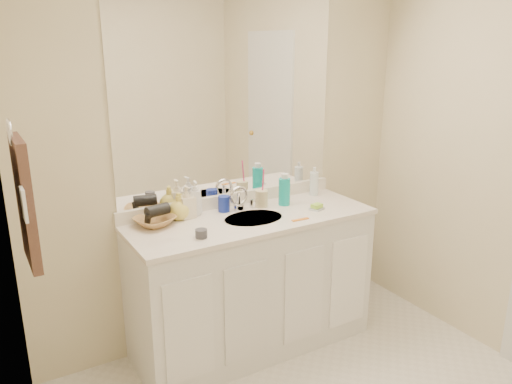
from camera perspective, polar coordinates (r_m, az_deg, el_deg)
The scene contains 25 objects.
wall_back at distance 3.17m, azimuth -3.01°, elevation 4.06°, with size 2.60×0.02×2.40m, color beige.
wall_left at distance 1.60m, azimuth -23.15°, elevation -10.45°, with size 0.02×2.60×2.40m, color beige.
vanity_cabinet at distance 3.21m, azimuth -0.46°, elevation -10.53°, with size 1.50×0.55×0.85m, color white.
countertop at distance 3.03m, azimuth -0.48°, elevation -3.12°, with size 1.52×0.57×0.03m, color white.
backsplash at distance 3.23m, azimuth -2.81°, elevation -0.84°, with size 1.52×0.03×0.08m, color white.
sink_basin at distance 3.01m, azimuth -0.29°, elevation -3.17°, with size 0.37×0.37×0.02m, color beige.
faucet at distance 3.14m, azimuth -1.96°, elevation -1.06°, with size 0.02×0.02×0.11m, color silver.
mirror at distance 3.10m, azimuth -3.06°, elevation 10.54°, with size 1.48×0.01×1.20m, color white.
blue_mug at distance 3.11m, azimuth -3.69°, elevation -1.35°, with size 0.07×0.07×0.10m, color #172A9F.
tan_cup at distance 3.19m, azimuth 0.64°, elevation -0.75°, with size 0.08×0.08×0.11m, color beige.
toothbrush at distance 3.17m, azimuth 0.80°, elevation 0.92°, with size 0.01×0.01×0.20m, color #DC3A77.
mouthwash_bottle at distance 3.22m, azimuth 3.26°, elevation 0.04°, with size 0.07×0.07×0.18m, color #0EADAB.
clear_pump_bottle at distance 3.45m, azimuth 6.65°, elevation 0.96°, with size 0.06×0.06×0.16m, color white.
soap_dish at distance 3.18m, azimuth 6.96°, elevation -1.90°, with size 0.09×0.07×0.01m, color silver.
green_soap at distance 3.17m, azimuth 6.97°, elevation -1.57°, with size 0.07×0.05×0.02m, color #9CDC35.
orange_comb at distance 2.98m, azimuth 5.10°, elevation -3.15°, with size 0.11×0.02×0.00m, color orange.
dark_jar at distance 2.72m, azimuth -6.28°, elevation -4.74°, with size 0.07×0.07×0.05m, color #3A3A42.
soap_bottle_white at distance 3.05m, azimuth -6.93°, elevation -0.69°, with size 0.08×0.08×0.21m, color white.
soap_bottle_cream at distance 3.01m, azimuth -7.92°, elevation -1.13°, with size 0.09×0.09×0.20m, color #F8EBCA.
soap_bottle_yellow at distance 2.99m, azimuth -8.81°, elevation -1.62°, with size 0.13×0.13×0.16m, color #EBD85B.
wicker_basket at distance 2.93m, azimuth -11.50°, elevation -3.29°, with size 0.22×0.22×0.05m, color #AA7B44.
hair_dryer at distance 2.92m, azimuth -11.20°, elevation -2.06°, with size 0.07×0.07×0.14m, color black.
towel_ring at distance 2.24m, azimuth -26.33°, elevation 6.18°, with size 0.11×0.11×0.01m, color silver.
hand_towel at distance 2.31m, azimuth -24.88°, elevation -1.06°, with size 0.04×0.32×0.55m, color #39251E.
switch_plate at distance 2.10m, azimuth -25.00°, elevation -1.30°, with size 0.01×0.09×0.13m, color white.
Camera 1 is at (-1.43, -1.44, 1.90)m, focal length 35.00 mm.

